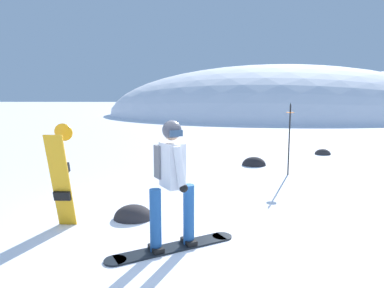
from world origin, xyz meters
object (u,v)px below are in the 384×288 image
(rock_small, at_px, (323,154))
(spare_snowboard, at_px, (61,176))
(snowboarder_main, at_px, (171,181))
(rock_mid, at_px, (133,218))
(rock_dark, at_px, (254,165))
(piste_marker_near, at_px, (289,134))

(rock_small, bearing_deg, spare_snowboard, -131.19)
(snowboarder_main, height_order, rock_small, snowboarder_main)
(snowboarder_main, height_order, rock_mid, snowboarder_main)
(spare_snowboard, bearing_deg, rock_mid, 25.86)
(rock_dark, distance_m, rock_small, 3.40)
(piste_marker_near, bearing_deg, rock_mid, -134.31)
(rock_small, bearing_deg, snowboarder_main, -120.25)
(rock_small, bearing_deg, piste_marker_near, -120.94)
(snowboarder_main, distance_m, rock_small, 9.05)
(spare_snowboard, bearing_deg, piste_marker_near, 42.05)
(spare_snowboard, xyz_separation_m, rock_small, (6.28, 7.17, -0.82))
(spare_snowboard, relative_size, rock_mid, 2.47)
(rock_dark, bearing_deg, rock_mid, -119.37)
(rock_mid, relative_size, rock_small, 1.18)
(piste_marker_near, xyz_separation_m, rock_small, (1.97, 3.29, -1.07))
(piste_marker_near, bearing_deg, snowboarder_main, -119.74)
(spare_snowboard, xyz_separation_m, rock_mid, (0.98, 0.47, -0.82))
(rock_dark, height_order, rock_small, rock_dark)
(piste_marker_near, bearing_deg, spare_snowboard, -137.95)
(snowboarder_main, relative_size, spare_snowboard, 1.06)
(spare_snowboard, bearing_deg, snowboarder_main, -19.19)
(spare_snowboard, bearing_deg, rock_dark, 54.93)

